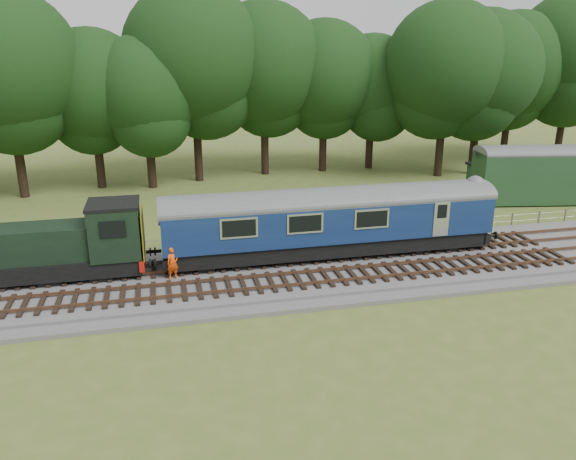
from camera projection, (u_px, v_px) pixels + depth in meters
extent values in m
plane|color=#4B6124|center=(252.00, 278.00, 28.83)|extent=(120.00, 120.00, 0.00)
cube|color=#4C4C4F|center=(252.00, 275.00, 28.78)|extent=(70.00, 7.00, 0.35)
cube|color=brown|center=(250.00, 265.00, 29.31)|extent=(66.50, 0.07, 0.14)
cube|color=brown|center=(245.00, 255.00, 30.64)|extent=(66.50, 0.07, 0.14)
cube|color=brown|center=(260.00, 288.00, 26.53)|extent=(66.50, 0.07, 0.14)
cube|color=brown|center=(255.00, 276.00, 27.86)|extent=(66.50, 0.07, 0.14)
cube|color=black|center=(330.00, 243.00, 30.78)|extent=(17.46, 2.52, 0.85)
cube|color=#0F2050|center=(331.00, 218.00, 30.33)|extent=(18.00, 2.80, 2.05)
cube|color=yellow|center=(480.00, 214.00, 32.37)|extent=(0.06, 2.74, 1.30)
cube|color=black|center=(430.00, 239.00, 32.12)|extent=(2.60, 2.00, 0.55)
cube|color=black|center=(221.00, 255.00, 29.56)|extent=(2.60, 2.00, 0.55)
cube|color=black|center=(51.00, 266.00, 27.72)|extent=(8.73, 2.39, 0.85)
cube|color=black|center=(21.00, 244.00, 27.07)|extent=(6.30, 2.08, 1.70)
cube|color=black|center=(115.00, 230.00, 27.88)|extent=(2.40, 2.55, 2.60)
cube|color=#B5160D|center=(142.00, 258.00, 28.64)|extent=(0.25, 2.60, 0.55)
cube|color=yellow|center=(143.00, 232.00, 28.23)|extent=(0.06, 2.55, 2.30)
imported|color=#FF4F0D|center=(173.00, 263.00, 27.65)|extent=(0.71, 0.60, 1.66)
cube|color=#1B3D1E|center=(490.00, 181.00, 44.60)|extent=(2.80, 2.80, 2.25)
cube|color=black|center=(492.00, 166.00, 44.22)|extent=(3.08, 3.08, 0.18)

